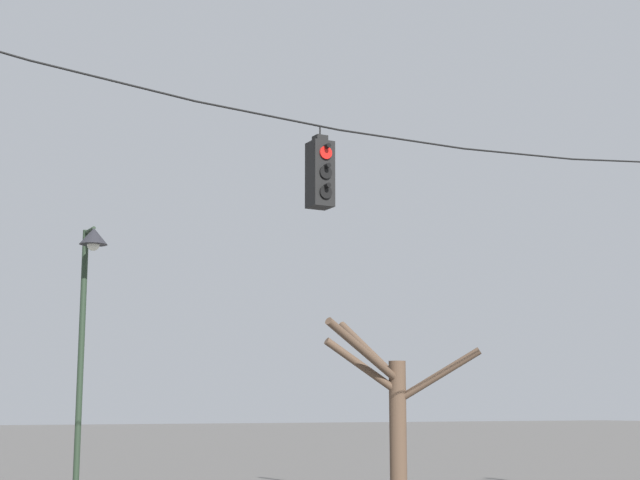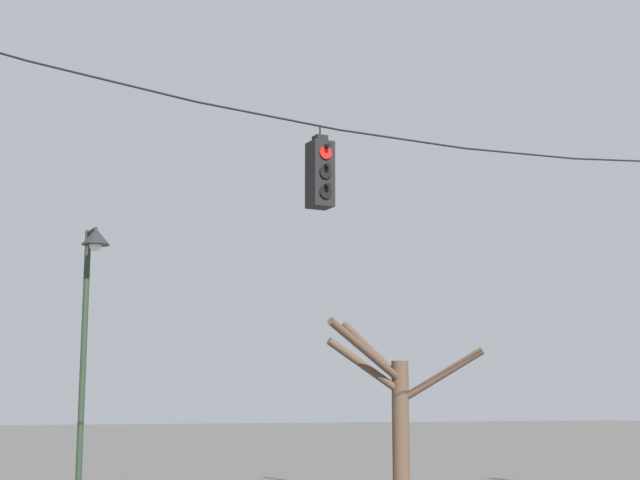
{
  "view_description": "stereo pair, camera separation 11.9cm",
  "coord_description": "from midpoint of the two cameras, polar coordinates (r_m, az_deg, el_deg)",
  "views": [
    {
      "loc": [
        -8.27,
        -12.65,
        1.91
      ],
      "look_at": [
        -1.52,
        0.08,
        4.38
      ],
      "focal_mm": 55.0,
      "sensor_mm": 36.0,
      "label": 1
    },
    {
      "loc": [
        -8.17,
        -12.71,
        1.91
      ],
      "look_at": [
        -1.52,
        0.08,
        4.38
      ],
      "focal_mm": 55.0,
      "sensor_mm": 36.0,
      "label": 2
    }
  ],
  "objects": [
    {
      "name": "span_wire",
      "position": [
        15.81,
        4.67,
        6.58
      ],
      "size": [
        16.48,
        0.03,
        0.67
      ],
      "color": "black"
    },
    {
      "name": "street_lamp",
      "position": [
        19.45,
        -13.51,
        -2.87
      ],
      "size": [
        0.54,
        0.92,
        5.38
      ],
      "color": "#233323",
      "rests_on": "ground_plane"
    },
    {
      "name": "bare_tree",
      "position": [
        21.57,
        4.04,
        -9.4
      ],
      "size": [
        3.65,
        3.3,
        3.92
      ],
      "color": "brown",
      "rests_on": "ground_plane"
    },
    {
      "name": "traffic_light_near_left_pole",
      "position": [
        14.82,
        -0.22,
        3.88
      ],
      "size": [
        0.34,
        0.46,
        1.26
      ],
      "color": "black"
    }
  ]
}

